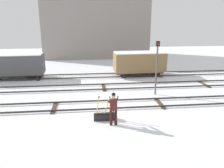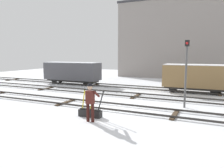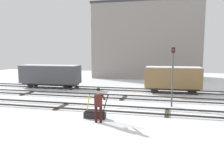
% 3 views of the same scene
% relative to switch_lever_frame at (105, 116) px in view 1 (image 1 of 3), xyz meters
% --- Properties ---
extents(ground_plane, '(60.00, 60.00, 0.00)m').
position_rel_switch_lever_frame_xyz_m(ground_plane, '(0.39, 2.08, -0.25)').
color(ground_plane, white).
extents(track_main_line, '(44.00, 1.94, 0.18)m').
position_rel_switch_lever_frame_xyz_m(track_main_line, '(0.39, 2.08, -0.14)').
color(track_main_line, '#2D2B28').
rests_on(track_main_line, ground_plane).
extents(track_siding_near, '(44.00, 1.94, 0.18)m').
position_rel_switch_lever_frame_xyz_m(track_siding_near, '(0.39, 6.11, -0.14)').
color(track_siding_near, '#2D2B28').
rests_on(track_siding_near, ground_plane).
extents(track_siding_far, '(44.00, 1.94, 0.18)m').
position_rel_switch_lever_frame_xyz_m(track_siding_far, '(0.39, 9.91, -0.13)').
color(track_siding_far, '#2D2B28').
rests_on(track_siding_far, ground_plane).
extents(switch_lever_frame, '(1.44, 0.38, 1.44)m').
position_rel_switch_lever_frame_xyz_m(switch_lever_frame, '(0.00, 0.00, 0.00)').
color(switch_lever_frame, black).
rests_on(switch_lever_frame, ground_plane).
extents(rail_worker, '(0.54, 0.69, 1.87)m').
position_rel_switch_lever_frame_xyz_m(rail_worker, '(0.42, -0.68, 0.82)').
color(rail_worker, '#351511').
rests_on(rail_worker, ground_plane).
extents(signal_post, '(0.24, 0.32, 4.02)m').
position_rel_switch_lever_frame_xyz_m(signal_post, '(4.18, 4.06, 2.20)').
color(signal_post, '#4C4C4C').
rests_on(signal_post, ground_plane).
extents(apartment_building, '(15.01, 6.52, 10.54)m').
position_rel_switch_lever_frame_xyz_m(apartment_building, '(0.52, 22.59, 5.03)').
color(apartment_building, gray).
rests_on(apartment_building, ground_plane).
extents(freight_car_mid_siding, '(6.20, 2.08, 2.36)m').
position_rel_switch_lever_frame_xyz_m(freight_car_mid_siding, '(-8.11, 9.91, 1.12)').
color(freight_car_mid_siding, '#2D2B28').
rests_on(freight_car_mid_siding, ground_plane).
extents(freight_car_near_switch, '(5.01, 2.29, 2.37)m').
position_rel_switch_lever_frame_xyz_m(freight_car_near_switch, '(4.23, 9.91, 1.12)').
color(freight_car_near_switch, '#2D2B28').
rests_on(freight_car_near_switch, ground_plane).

